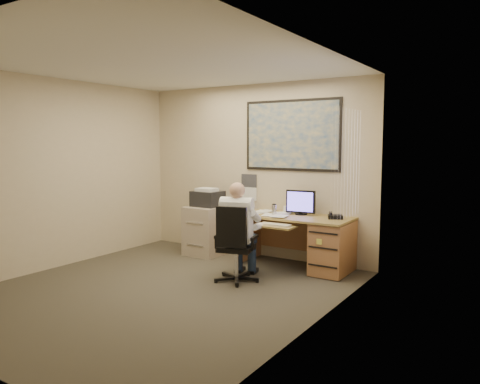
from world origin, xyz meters
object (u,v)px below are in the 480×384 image
Objects in this scene: person at (238,232)px; filing_cabinet at (208,226)px; desk at (317,240)px; office_chair at (234,259)px.

filing_cabinet is at bearing 126.64° from person.
desk is at bearing 41.41° from person.
office_chair is (-0.69, -1.08, -0.15)m from desk.
office_chair is 0.78× the size of person.
person is at bearing -37.44° from filing_cabinet.
office_chair is at bearing -122.77° from desk.
office_chair is at bearing -114.33° from person.
office_chair is (1.19, -1.05, -0.17)m from filing_cabinet.
desk is 1.49× the size of filing_cabinet.
desk reaches higher than filing_cabinet.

